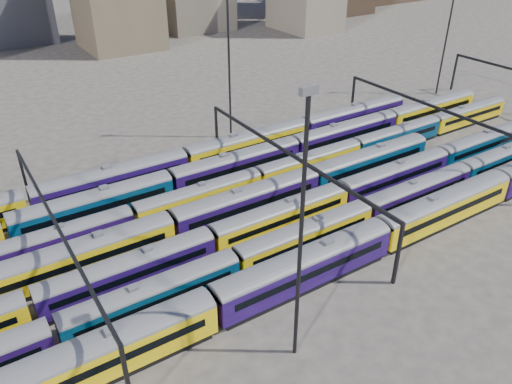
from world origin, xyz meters
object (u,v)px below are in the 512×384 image
rake_2 (282,214)px  mast_2 (301,228)px  rake_0 (212,304)px  rake_1 (305,234)px

rake_2 → mast_2: mast_2 is taller
rake_0 → rake_2: rake_0 is taller
rake_2 → mast_2: (-10.48, -17.00, 11.40)m
rake_2 → rake_1: bearing=-91.0°
rake_1 → mast_2: 19.60m
rake_0 → rake_2: (15.28, 10.00, -0.34)m
rake_0 → rake_2: size_ratio=0.97×
rake_1 → rake_2: (0.09, 5.00, 0.10)m
rake_0 → rake_2: 18.26m
mast_2 → rake_2: bearing=58.4°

